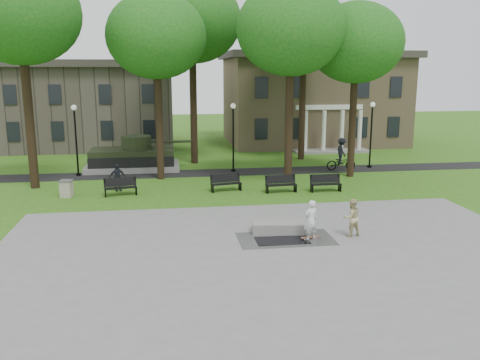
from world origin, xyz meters
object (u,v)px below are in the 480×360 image
object	(u,v)px
cyclist	(341,157)
park_bench_0	(121,186)
concrete_block	(278,227)
skateboarder	(311,220)
friend_watching	(351,218)
trash_bin	(66,189)

from	to	relation	value
cyclist	park_bench_0	xyz separation A→B (m)	(-14.81, -5.29, -0.41)
cyclist	park_bench_0	bearing A→B (deg)	107.28
concrete_block	skateboarder	size ratio (longest dim) A/B	1.30
friend_watching	skateboarder	bearing A→B (deg)	-5.56
concrete_block	friend_watching	size ratio (longest dim) A/B	1.35
cyclist	park_bench_0	world-z (taller)	cyclist
concrete_block	cyclist	size ratio (longest dim) A/B	0.96
concrete_block	cyclist	bearing A→B (deg)	60.43
cyclist	trash_bin	distance (m)	18.55
friend_watching	trash_bin	xyz separation A→B (m)	(-13.26, 8.88, -0.35)
friend_watching	cyclist	bearing A→B (deg)	-119.15
friend_watching	park_bench_0	xyz separation A→B (m)	(-10.30, 8.86, -0.31)
friend_watching	trash_bin	world-z (taller)	friend_watching
trash_bin	friend_watching	bearing A→B (deg)	-33.81
skateboarder	trash_bin	world-z (taller)	skateboarder
cyclist	skateboarder	bearing A→B (deg)	153.78
cyclist	concrete_block	bearing A→B (deg)	148.06
friend_watching	park_bench_0	distance (m)	13.59
cyclist	trash_bin	bearing A→B (deg)	104.13
skateboarder	friend_watching	size ratio (longest dim) A/B	1.03
concrete_block	skateboarder	xyz separation A→B (m)	(1.14, -1.16, 0.62)
skateboarder	cyclist	size ratio (longest dim) A/B	0.74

